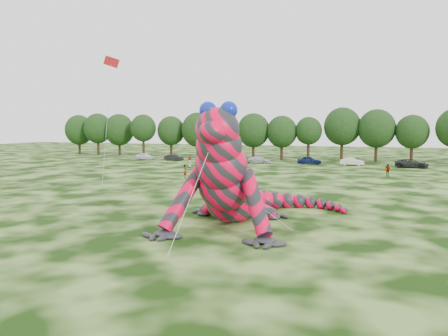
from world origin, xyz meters
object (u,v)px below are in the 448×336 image
Objects in this scene: tree_8 at (282,138)px; tree_12 at (412,139)px; tree_7 at (253,136)px; tree_3 at (143,135)px; tree_2 at (119,135)px; tree_10 at (342,134)px; tree_5 at (198,135)px; tree_0 at (79,135)px; car_2 at (222,159)px; spectator_1 at (203,171)px; car_5 at (352,161)px; spectator_0 at (185,172)px; tree_9 at (308,139)px; car_4 at (309,160)px; tree_4 at (171,136)px; car_6 at (412,163)px; spectator_3 at (388,170)px; car_3 at (259,160)px; flying_kite at (111,71)px; tree_6 at (219,136)px; spectator_4 at (190,162)px; car_0 at (145,156)px; inflatable_gecko at (234,163)px; tree_1 at (98,134)px.

tree_8 is 1.00× the size of tree_12.
tree_3 is at bearing 179.41° from tree_7.
tree_2 is 50.42m from tree_10.
tree_10 is at bearing 0.27° from tree_5.
tree_0 is 18.97m from tree_3.
spectator_1 is (5.37, -23.14, 0.22)m from car_2.
spectator_0 is at bearing 139.46° from car_5.
tree_8 is 5.30m from tree_9.
tree_4 is at bearing 71.74° from car_4.
tree_9 is (36.78, 0.28, -0.38)m from tree_3.
tree_7 is 1.06× the size of tree_8.
tree_2 is 63.45m from car_6.
tree_0 is at bearing 173.44° from tree_3.
spectator_0 is at bearing -70.11° from tree_5.
tree_7 is 5.59× the size of spectator_3.
tree_2 reaches higher than car_3.
tree_8 is (31.50, -0.08, -0.25)m from tree_3.
tree_6 is (-5.57, 48.21, -7.68)m from flying_kite.
spectator_1 is (-10.78, -24.80, 0.21)m from car_4.
tree_3 is at bearing 15.51° from spectator_0.
spectator_0 reaches higher than car_5.
car_2 is at bearing -92.33° from spectator_4.
tree_0 is 26.37m from car_0.
spectator_1 is at bearing 139.80° from car_5.
tree_0 reaches higher than inflatable_gecko.
tree_6 is at bearing -2.54° from tree_1.
flying_kite reaches higher than inflatable_gecko.
tree_8 is (13.34, 0.30, -0.27)m from tree_6.
car_2 is 7.13m from car_3.
tree_5 is at bearing 110.71° from inflatable_gecko.
tree_5 is 38.70m from spectator_0.
tree_10 is at bearing -0.21° from tree_4.
flying_kite is at bearing -99.10° from tree_8.
tree_7 is at bearing -1.87° from tree_1.
spectator_1 is at bearing -126.54° from car_0.
tree_5 is (25.23, 0.38, -0.01)m from tree_1.
car_2 reaches higher than car_5.
spectator_4 is (-35.50, -21.39, -3.62)m from tree_12.
inflatable_gecko is 3.34× the size of car_2.
car_4 is 2.49× the size of spectator_3.
flying_kite is at bearing 70.29° from spectator_3.
tree_3 reaches higher than tree_9.
tree_3 is 31.50m from tree_8.
spectator_0 is (-30.04, -35.50, -3.54)m from tree_12.
tree_6 is at bearing -7.55° from spectator_3.
car_4 is 1.04× the size of car_5.
inflatable_gecko is 50.45m from car_6.
inflatable_gecko is 3.23× the size of car_6.
spectator_3 is at bearing -23.24° from tree_2.
flying_kite is at bearing -63.98° from tree_3.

